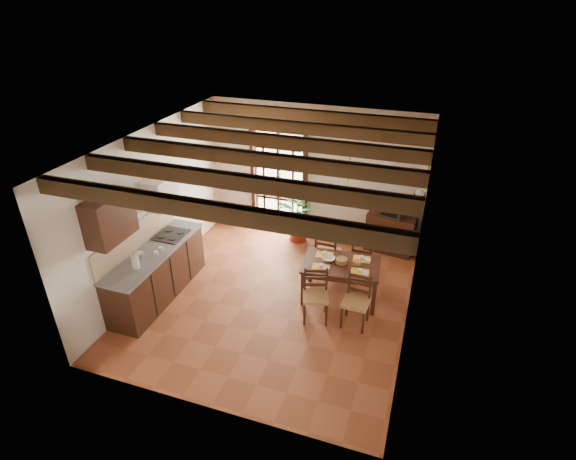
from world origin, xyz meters
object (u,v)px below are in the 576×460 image
at_px(chair_far_right, 362,266).
at_px(crt_tv, 394,207).
at_px(dining_table, 341,268).
at_px(potted_plant, 298,216).
at_px(chair_far_left, 327,261).
at_px(pendant_lamp, 348,186).
at_px(sideboard, 390,233).
at_px(kitchen_counter, 157,272).
at_px(chair_near_left, 315,304).
at_px(chair_near_right, 355,310).

height_order(chair_far_right, crt_tv, crt_tv).
relative_size(dining_table, potted_plant, 0.61).
bearing_deg(chair_far_right, chair_far_left, 8.11).
xyz_separation_m(potted_plant, pendant_lamp, (1.31, -1.58, 1.51)).
distance_m(chair_far_left, sideboard, 1.60).
distance_m(kitchen_counter, chair_far_left, 3.08).
bearing_deg(chair_far_left, dining_table, 125.43).
xyz_separation_m(crt_tv, pendant_lamp, (-0.61, -1.76, 1.08)).
distance_m(chair_far_right, potted_plant, 1.87).
xyz_separation_m(sideboard, crt_tv, (-0.00, -0.01, 0.60)).
bearing_deg(potted_plant, chair_far_left, -49.23).
bearing_deg(crt_tv, kitchen_counter, -126.23).
xyz_separation_m(chair_near_left, chair_near_right, (0.65, 0.07, -0.00)).
relative_size(chair_near_right, crt_tv, 1.70).
height_order(chair_far_left, crt_tv, crt_tv).
bearing_deg(potted_plant, pendant_lamp, -50.48).
bearing_deg(dining_table, sideboard, 66.11).
distance_m(chair_near_left, potted_plant, 2.61).
height_order(chair_far_right, pendant_lamp, pendant_lamp).
xyz_separation_m(kitchen_counter, potted_plant, (1.72, 2.64, 0.10)).
xyz_separation_m(chair_far_left, sideboard, (1.00, 1.25, 0.11)).
bearing_deg(dining_table, chair_far_left, 116.26).
relative_size(kitchen_counter, dining_table, 1.64).
bearing_deg(kitchen_counter, chair_near_left, 5.54).
relative_size(potted_plant, pendant_lamp, 2.66).
distance_m(kitchen_counter, dining_table, 3.18).
bearing_deg(chair_far_right, potted_plant, -30.44).
relative_size(chair_near_left, chair_far_left, 0.94).
distance_m(chair_near_left, chair_far_right, 1.47).
distance_m(chair_near_right, pendant_lamp, 1.98).
relative_size(chair_far_right, sideboard, 0.88).
bearing_deg(chair_far_left, crt_tv, -125.55).
relative_size(chair_far_left, sideboard, 0.98).
bearing_deg(sideboard, pendant_lamp, -101.19).
height_order(chair_far_left, chair_far_right, chair_far_left).
xyz_separation_m(kitchen_counter, crt_tv, (3.63, 2.82, 0.53)).
relative_size(dining_table, chair_near_left, 1.54).
height_order(chair_far_left, potted_plant, potted_plant).
height_order(chair_far_left, sideboard, chair_far_left).
distance_m(chair_near_left, crt_tv, 2.79).
bearing_deg(chair_near_left, pendant_lamp, 55.23).
bearing_deg(crt_tv, chair_near_left, -92.73).
bearing_deg(potted_plant, chair_far_right, -32.55).
xyz_separation_m(kitchen_counter, chair_near_left, (2.77, 0.27, -0.20)).
xyz_separation_m(sideboard, potted_plant, (-1.91, -0.18, 0.16)).
xyz_separation_m(chair_far_right, pendant_lamp, (-0.25, -0.59, 1.81)).
bearing_deg(chair_far_left, pendant_lamp, 130.11).
height_order(chair_near_left, chair_far_left, chair_far_left).
relative_size(chair_near_right, potted_plant, 0.39).
bearing_deg(potted_plant, kitchen_counter, -123.07).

